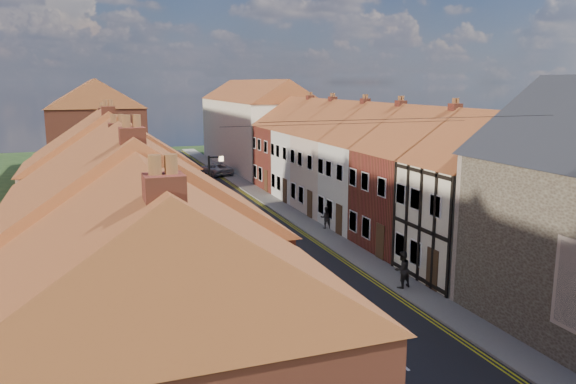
# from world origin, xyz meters

# --- Properties ---
(road) EXTENTS (7.00, 90.00, 0.02)m
(road) POSITION_xyz_m (0.00, 30.00, 0.01)
(road) COLOR black
(road) RESTS_ON ground
(pavement_left) EXTENTS (1.80, 90.00, 0.12)m
(pavement_left) POSITION_xyz_m (-4.40, 30.00, 0.06)
(pavement_left) COLOR #9D9A8F
(pavement_left) RESTS_ON ground
(pavement_right) EXTENTS (1.80, 90.00, 0.12)m
(pavement_right) POSITION_xyz_m (4.40, 30.00, 0.06)
(pavement_right) COLOR #9D9A8F
(pavement_right) RESTS_ON ground
(cottage_r_tudor) EXTENTS (8.30, 5.20, 9.00)m
(cottage_r_tudor) POSITION_xyz_m (9.27, 12.70, 4.47)
(cottage_r_tudor) COLOR beige
(cottage_r_tudor) RESTS_ON ground
(cottage_r_white_near) EXTENTS (8.30, 6.00, 9.00)m
(cottage_r_white_near) POSITION_xyz_m (9.30, 18.10, 4.47)
(cottage_r_white_near) COLOR brown
(cottage_r_white_near) RESTS_ON ground
(cottage_r_cream_mid) EXTENTS (8.30, 5.20, 9.00)m
(cottage_r_cream_mid) POSITION_xyz_m (9.30, 23.50, 4.48)
(cottage_r_cream_mid) COLOR silver
(cottage_r_cream_mid) RESTS_ON ground
(cottage_r_pink) EXTENTS (8.30, 6.00, 9.00)m
(cottage_r_pink) POSITION_xyz_m (9.30, 28.90, 4.47)
(cottage_r_pink) COLOR beige
(cottage_r_pink) RESTS_ON ground
(cottage_r_white_far) EXTENTS (8.30, 5.20, 9.00)m
(cottage_r_white_far) POSITION_xyz_m (9.30, 34.30, 4.48)
(cottage_r_white_far) COLOR silver
(cottage_r_white_far) RESTS_ON ground
(cottage_r_cream_far) EXTENTS (8.30, 6.00, 9.00)m
(cottage_r_cream_far) POSITION_xyz_m (9.30, 39.70, 4.47)
(cottage_r_cream_far) COLOR brown
(cottage_r_cream_far) RESTS_ON ground
(cottage_l_brick_near) EXTENTS (8.30, 5.70, 8.80)m
(cottage_l_brick_near) POSITION_xyz_m (-9.30, -0.25, 4.37)
(cottage_l_brick_near) COLOR brown
(cottage_l_brick_near) RESTS_ON ground
(cottage_l_cream) EXTENTS (8.30, 6.30, 9.10)m
(cottage_l_cream) POSITION_xyz_m (-9.30, 5.55, 4.52)
(cottage_l_cream) COLOR brown
(cottage_l_cream) RESTS_ON ground
(cottage_l_white) EXTENTS (8.30, 6.90, 8.80)m
(cottage_l_white) POSITION_xyz_m (-9.30, 11.95, 4.37)
(cottage_l_white) COLOR silver
(cottage_l_white) RESTS_ON ground
(cottage_l_brick_mid) EXTENTS (8.30, 5.70, 9.10)m
(cottage_l_brick_mid) POSITION_xyz_m (-9.30, 18.05, 4.53)
(cottage_l_brick_mid) COLOR beige
(cottage_l_brick_mid) RESTS_ON ground
(cottage_l_pink) EXTENTS (8.30, 6.30, 8.80)m
(cottage_l_pink) POSITION_xyz_m (-9.30, 23.85, 4.37)
(cottage_l_pink) COLOR beige
(cottage_l_pink) RESTS_ON ground
(block_right_far) EXTENTS (8.30, 24.20, 10.50)m
(block_right_far) POSITION_xyz_m (9.30, 55.00, 5.29)
(block_right_far) COLOR beige
(block_right_far) RESTS_ON ground
(block_left_far) EXTENTS (8.30, 24.20, 10.50)m
(block_left_far) POSITION_xyz_m (-9.30, 50.00, 5.29)
(block_left_far) COLOR brown
(block_left_far) RESTS_ON ground
(lamppost) EXTENTS (0.88, 0.15, 6.00)m
(lamppost) POSITION_xyz_m (-3.81, 20.00, 3.54)
(lamppost) COLOR black
(lamppost) RESTS_ON pavement_left
(car_mid) EXTENTS (2.62, 4.17, 1.30)m
(car_mid) POSITION_xyz_m (-2.63, 17.97, 0.65)
(car_mid) COLOR gray
(car_mid) RESTS_ON ground
(car_far) EXTENTS (2.61, 4.17, 1.13)m
(car_far) POSITION_xyz_m (-2.07, 41.32, 0.56)
(car_far) COLOR navy
(car_far) RESTS_ON ground
(car_distant) EXTENTS (3.32, 4.89, 1.24)m
(car_distant) POSITION_xyz_m (-1.53, 62.62, 0.62)
(car_distant) COLOR #A6A8AE
(car_distant) RESTS_ON ground
(pedestrian_left) EXTENTS (0.70, 0.52, 1.78)m
(pedestrian_left) POSITION_xyz_m (-3.70, 9.02, 1.01)
(pedestrian_left) COLOR black
(pedestrian_left) RESTS_ON pavement_left
(pedestrian_right) EXTENTS (1.05, 0.90, 1.88)m
(pedestrian_right) POSITION_xyz_m (3.98, 12.12, 1.06)
(pedestrian_right) COLOR black
(pedestrian_right) RESTS_ON pavement_right
(car_distant_b) EXTENTS (3.23, 5.32, 1.38)m
(car_distant_b) POSITION_xyz_m (3.20, 50.00, 0.69)
(car_distant_b) COLOR #94969B
(car_distant_b) RESTS_ON ground
(pedestrian_right_b) EXTENTS (0.88, 0.76, 1.54)m
(pedestrian_right_b) POSITION_xyz_m (5.10, 24.00, 0.89)
(pedestrian_right_b) COLOR black
(pedestrian_right_b) RESTS_ON pavement_right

